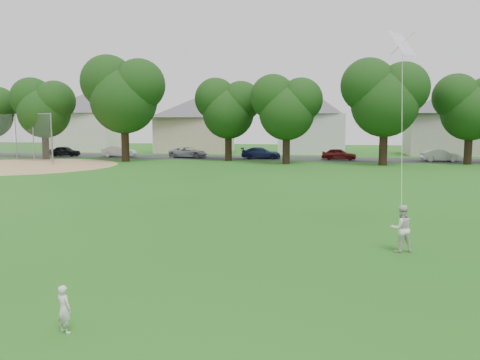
% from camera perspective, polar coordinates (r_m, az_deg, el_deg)
% --- Properties ---
extents(ground, '(160.00, 160.00, 0.00)m').
position_cam_1_polar(ground, '(11.35, -1.37, -12.81)').
color(ground, '#185513').
rests_on(ground, ground).
extents(street, '(90.00, 7.00, 0.01)m').
position_cam_1_polar(street, '(52.64, 8.34, 2.56)').
color(street, '#2D2D30').
rests_on(street, ground).
extents(dirt_infield, '(18.00, 18.00, 0.02)m').
position_cam_1_polar(dirt_infield, '(47.88, -25.42, 1.57)').
color(dirt_infield, '#9E7F51').
rests_on(dirt_infield, ground).
extents(toddler, '(0.38, 0.32, 0.90)m').
position_cam_1_polar(toddler, '(9.44, -20.66, -14.50)').
color(toddler, silver).
rests_on(toddler, ground).
extents(older_boy, '(0.83, 0.73, 1.43)m').
position_cam_1_polar(older_boy, '(14.87, 19.05, -5.61)').
color(older_boy, silver).
rests_on(older_boy, ground).
extents(kite, '(1.13, 1.79, 6.13)m').
position_cam_1_polar(kite, '(15.74, 19.14, 6.25)').
color(kite, white).
rests_on(kite, ground).
extents(baseball_backstop, '(10.57, 4.90, 4.91)m').
position_cam_1_polar(baseball_backstop, '(53.23, -24.36, 4.72)').
color(baseball_backstop, gray).
rests_on(baseball_backstop, ground).
extents(tree_row, '(81.28, 9.20, 11.16)m').
position_cam_1_polar(tree_row, '(46.76, 10.53, 9.77)').
color(tree_row, black).
rests_on(tree_row, ground).
extents(parked_cars, '(54.50, 2.35, 1.29)m').
position_cam_1_polar(parked_cars, '(51.86, 4.56, 3.25)').
color(parked_cars, black).
rests_on(parked_cars, ground).
extents(house_row, '(77.26, 13.67, 9.85)m').
position_cam_1_polar(house_row, '(62.53, 8.13, 7.64)').
color(house_row, silver).
rests_on(house_row, ground).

